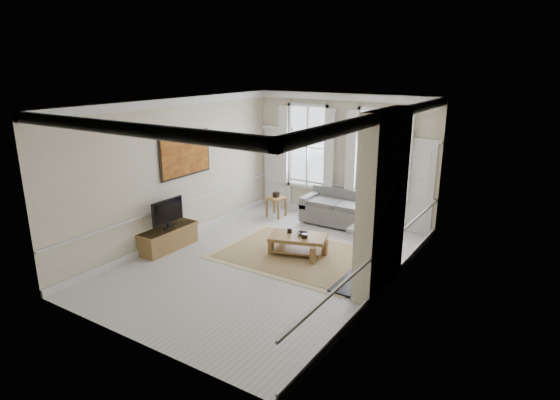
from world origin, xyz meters
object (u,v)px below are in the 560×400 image
Objects in this scene: sofa at (341,211)px; tv_stand at (169,238)px; coffee_table at (298,239)px; side_table at (276,201)px.

tv_stand is (-2.59, -3.73, -0.11)m from sofa.
coffee_table is 2.99m from tv_stand.
coffee_table is at bearing -46.82° from side_table.
tv_stand is at bearing -124.82° from sofa.
sofa is 1.38× the size of tv_stand.
side_table is 2.80m from coffee_table.
side_table is 3.43m from tv_stand.
sofa reaches higher than side_table.
sofa is at bearing 55.18° from tv_stand.
sofa is at bearing 73.54° from coffee_table.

